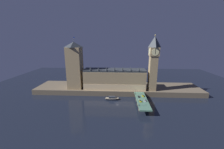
# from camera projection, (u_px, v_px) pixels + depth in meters

# --- Properties ---
(ground_plane) EXTENTS (400.00, 400.00, 0.00)m
(ground_plane) POSITION_uv_depth(u_px,v_px,m) (117.00, 103.00, 153.75)
(ground_plane) COLOR black
(embankment) EXTENTS (220.00, 42.00, 6.66)m
(embankment) POSITION_uv_depth(u_px,v_px,m) (118.00, 88.00, 190.79)
(embankment) COLOR brown
(embankment) RESTS_ON ground_plane
(parliament_hall) EXTENTS (78.52, 21.35, 30.73)m
(parliament_hall) POSITION_uv_depth(u_px,v_px,m) (115.00, 79.00, 179.40)
(parliament_hall) COLOR #9E845B
(parliament_hall) RESTS_ON embankment
(clock_tower) EXTENTS (11.40, 11.51, 68.14)m
(clock_tower) POSITION_uv_depth(u_px,v_px,m) (153.00, 62.00, 166.78)
(clock_tower) COLOR #9E845B
(clock_tower) RESTS_ON embankment
(victoria_tower) EXTENTS (18.18, 18.18, 65.95)m
(victoria_tower) POSITION_uv_depth(u_px,v_px,m) (75.00, 65.00, 177.31)
(victoria_tower) COLOR #9E845B
(victoria_tower) RESTS_ON embankment
(bridge) EXTENTS (11.47, 46.00, 6.62)m
(bridge) POSITION_uv_depth(u_px,v_px,m) (142.00, 102.00, 146.48)
(bridge) COLOR #4C7560
(bridge) RESTS_ON ground_plane
(car_northbound_lead) EXTENTS (1.88, 4.30, 1.32)m
(car_northbound_lead) POSITION_uv_depth(u_px,v_px,m) (139.00, 97.00, 152.93)
(car_northbound_lead) COLOR black
(car_northbound_lead) RESTS_ON bridge
(car_northbound_trail) EXTENTS (2.01, 4.14, 1.40)m
(car_northbound_trail) POSITION_uv_depth(u_px,v_px,m) (140.00, 101.00, 141.31)
(car_northbound_trail) COLOR yellow
(car_northbound_trail) RESTS_ON bridge
(car_southbound_lead) EXTENTS (1.99, 4.06, 1.46)m
(car_southbound_lead) POSITION_uv_depth(u_px,v_px,m) (145.00, 101.00, 142.33)
(car_southbound_lead) COLOR silver
(car_southbound_lead) RESTS_ON bridge
(car_southbound_trail) EXTENTS (1.89, 4.72, 1.47)m
(car_southbound_trail) POSITION_uv_depth(u_px,v_px,m) (143.00, 96.00, 154.90)
(car_southbound_trail) COLOR yellow
(car_southbound_trail) RESTS_ON bridge
(pedestrian_near_rail) EXTENTS (0.38, 0.38, 1.85)m
(pedestrian_near_rail) POSITION_uv_depth(u_px,v_px,m) (139.00, 105.00, 132.01)
(pedestrian_near_rail) COLOR black
(pedestrian_near_rail) RESTS_ON bridge
(pedestrian_mid_walk) EXTENTS (0.38, 0.38, 1.77)m
(pedestrian_mid_walk) POSITION_uv_depth(u_px,v_px,m) (147.00, 99.00, 145.43)
(pedestrian_mid_walk) COLOR black
(pedestrian_mid_walk) RESTS_ON bridge
(pedestrian_far_rail) EXTENTS (0.38, 0.38, 1.59)m
(pedestrian_far_rail) POSITION_uv_depth(u_px,v_px,m) (136.00, 93.00, 161.50)
(pedestrian_far_rail) COLOR black
(pedestrian_far_rail) RESTS_ON bridge
(street_lamp_near) EXTENTS (1.34, 0.60, 6.82)m
(street_lamp_near) POSITION_uv_depth(u_px,v_px,m) (139.00, 102.00, 130.98)
(street_lamp_near) COLOR #2D3333
(street_lamp_near) RESTS_ON bridge
(street_lamp_far) EXTENTS (1.34, 0.60, 6.94)m
(street_lamp_far) POSITION_uv_depth(u_px,v_px,m) (135.00, 91.00, 159.52)
(street_lamp_far) COLOR #2D3333
(street_lamp_far) RESTS_ON bridge
(boat_upstream) EXTENTS (17.17, 4.82, 4.44)m
(boat_upstream) POSITION_uv_depth(u_px,v_px,m) (112.00, 98.00, 161.49)
(boat_upstream) COLOR #28282D
(boat_upstream) RESTS_ON ground_plane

